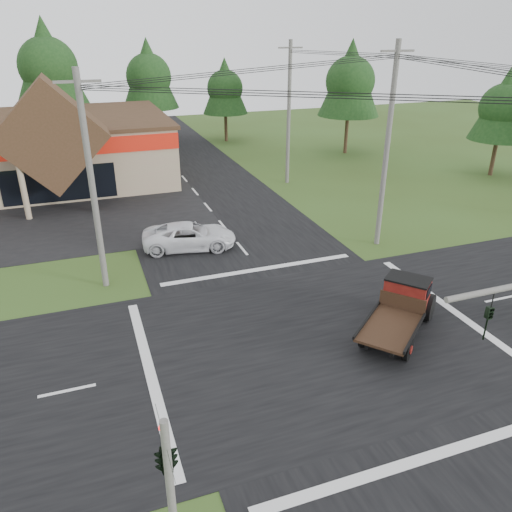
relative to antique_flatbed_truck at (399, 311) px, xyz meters
name	(u,v)px	position (x,y,z in m)	size (l,w,h in m)	color
ground	(316,338)	(-3.39, 0.85, -1.13)	(120.00, 120.00, 0.00)	#35481A
road_ns	(316,338)	(-3.39, 0.85, -1.12)	(12.00, 120.00, 0.02)	black
road_ew	(316,338)	(-3.39, 0.85, -1.12)	(120.00, 12.00, 0.02)	black
parking_apron	(0,226)	(-17.39, 19.85, -1.11)	(28.00, 14.00, 0.02)	black
traffic_signal_corner	(165,446)	(-10.89, -6.48, 2.40)	(0.53, 2.48, 4.40)	#595651
utility_pole_nw	(92,183)	(-11.39, 8.85, 4.26)	(2.00, 0.30, 10.50)	#595651
utility_pole_ne	(387,147)	(4.61, 8.85, 4.76)	(2.00, 0.30, 11.50)	#595651
utility_pole_n	(289,113)	(4.61, 22.85, 4.61)	(2.00, 0.30, 11.20)	#595651
tree_row_c	(48,64)	(-13.39, 41.85, 7.59)	(7.28, 7.28, 13.13)	#332316
tree_row_d	(149,74)	(-3.39, 42.85, 6.25)	(6.16, 6.16, 11.11)	#332316
tree_row_e	(225,86)	(4.61, 40.85, 4.90)	(5.04, 5.04, 9.09)	#332316
tree_side_ne	(350,79)	(14.61, 30.85, 6.25)	(6.16, 6.16, 11.11)	#332316
tree_side_e_near	(504,105)	(22.61, 18.85, 4.90)	(5.04, 5.04, 9.09)	#332316
antique_flatbed_truck	(399,311)	(0.00, 0.00, 0.00)	(2.06, 5.40, 2.26)	#520D0B
white_pickup	(189,236)	(-6.27, 12.06, -0.37)	(2.52, 5.46, 1.52)	white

